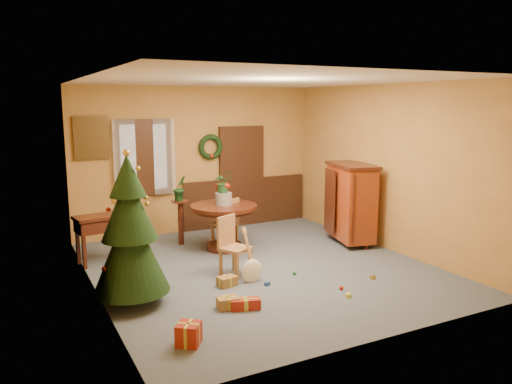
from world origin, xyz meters
TOP-DOWN VIEW (x-y plane):
  - room_envelope at (0.21, 2.70)m, footprint 5.50×5.50m
  - dining_table at (-0.12, 1.20)m, footprint 1.18×1.18m
  - urn at (-0.12, 1.20)m, footprint 0.29×0.29m
  - centerpiece_plant at (-0.12, 1.20)m, footprint 0.34×0.30m
  - chair_near at (-0.54, -0.06)m, footprint 0.52×0.52m
  - chair_far at (0.02, 1.36)m, footprint 0.50×0.50m
  - guitar at (-0.41, -0.48)m, footprint 0.38×0.53m
  - plant_stand at (-0.69, 1.86)m, footprint 0.32×0.32m
  - stand_plant at (-0.69, 1.86)m, footprint 0.31×0.28m
  - christmas_tree at (-2.15, -0.50)m, footprint 0.97×0.97m
  - writing_desk at (-2.14, 1.44)m, footprint 0.95×0.58m
  - sideboard at (2.15, 0.54)m, footprint 0.87×1.27m
  - gift_a at (-1.11, -1.20)m, footprint 0.30×0.24m
  - gift_b at (-1.88, -1.90)m, footprint 0.34×0.34m
  - gift_c at (-0.80, -0.48)m, footprint 0.29×0.23m
  - gift_d at (-0.92, -1.32)m, footprint 0.41×0.26m
  - toy_a at (-0.28, -0.72)m, footprint 0.09×0.08m
  - toy_b at (0.30, -0.51)m, footprint 0.06×0.06m
  - toy_c at (0.48, -1.60)m, footprint 0.09×0.09m
  - toy_d at (0.55, -1.35)m, footprint 0.06×0.06m
  - toy_e at (1.23, -1.20)m, footprint 0.09×0.07m

SIDE VIEW (x-z plane):
  - toy_a at x=-0.28m, z-range 0.00..0.05m
  - toy_c at x=0.48m, z-range 0.00..0.05m
  - toy_e at x=1.23m, z-range 0.00..0.05m
  - toy_b at x=0.30m, z-range 0.00..0.06m
  - toy_d at x=0.55m, z-range 0.00..0.06m
  - gift_d at x=-0.92m, z-range 0.00..0.13m
  - gift_c at x=-0.80m, z-range 0.00..0.14m
  - gift_a at x=-1.11m, z-range 0.00..0.15m
  - gift_b at x=-1.88m, z-range 0.00..0.24m
  - guitar at x=-0.41m, z-range 0.01..0.75m
  - chair_far at x=0.02m, z-range 0.03..0.92m
  - chair_near at x=-0.54m, z-range 0.03..0.93m
  - plant_stand at x=-0.69m, z-range 0.10..0.93m
  - dining_table at x=-0.12m, z-range 0.16..0.97m
  - writing_desk at x=-2.14m, z-range 0.20..0.99m
  - sideboard at x=2.15m, z-range 0.05..1.54m
  - urn at x=-0.12m, z-range 0.81..1.02m
  - christmas_tree at x=-2.15m, z-range -0.05..1.96m
  - stand_plant at x=-0.69m, z-range 0.82..1.29m
  - room_envelope at x=0.21m, z-range -1.63..3.87m
  - centerpiece_plant at x=-0.12m, z-range 1.02..1.41m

